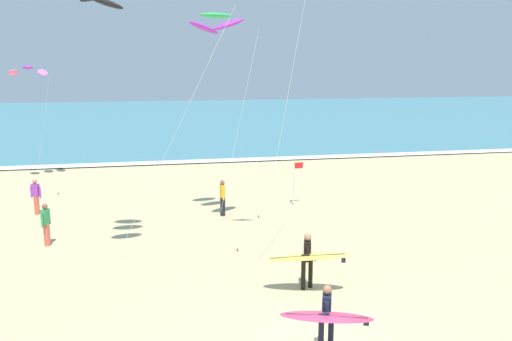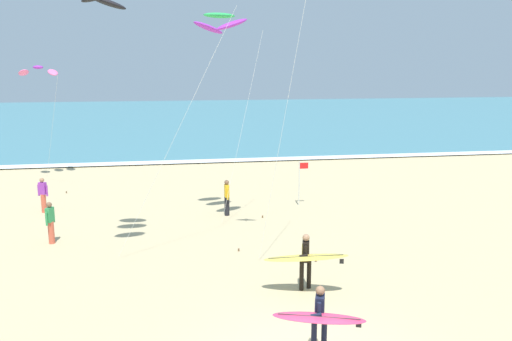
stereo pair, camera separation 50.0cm
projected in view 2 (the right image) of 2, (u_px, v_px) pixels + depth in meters
The scene contains 10 objects.
ocean_water at pixel (194, 118), 64.27m from camera, with size 160.00×60.00×0.08m, color teal.
shoreline_foam at pixel (215, 161), 35.56m from camera, with size 160.00×1.24×0.01m, color white.
surfer_lead at pixel (319, 317), 11.61m from camera, with size 2.11×1.19×1.71m.
surfer_trailing at pixel (306, 258), 15.14m from camera, with size 2.49×1.19×1.71m.
kite_arc_emerald_mid at pixel (219, 23), 20.11m from camera, with size 2.93×2.95×8.48m.
kite_arc_violet_far at pixel (38, 71), 29.05m from camera, with size 2.91×4.62×6.47m.
bystander_yellow_top at pixel (227, 197), 22.90m from camera, with size 0.22×0.50×1.59m.
bystander_purple_top at pixel (43, 195), 23.37m from camera, with size 0.47×0.29×1.59m.
bystander_green_top at pixel (50, 222), 19.30m from camera, with size 0.29×0.46×1.59m.
lifeguard_flag at pixel (300, 179), 24.45m from camera, with size 0.45×0.05×2.10m.
Camera 2 is at (-2.93, -10.45, 6.57)m, focal length 36.69 mm.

